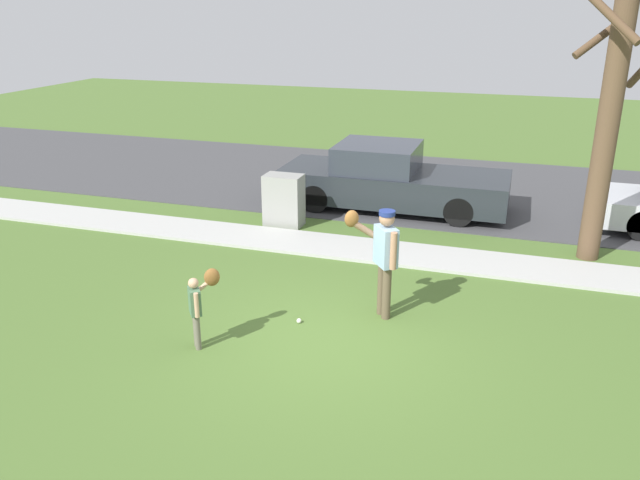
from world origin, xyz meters
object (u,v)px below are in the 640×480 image
object	(u,v)px
baseball	(299,321)
parked_pickup_dark	(390,180)
utility_cabinet	(284,200)
street_tree_near	(612,101)
person_adult	(383,251)
person_child	(199,300)

from	to	relation	value
baseball	parked_pickup_dark	world-z (taller)	parked_pickup_dark
utility_cabinet	street_tree_near	distance (m)	6.57
person_adult	person_child	world-z (taller)	person_adult
parked_pickup_dark	street_tree_near	bearing A→B (deg)	-24.41
person_adult	street_tree_near	xyz separation A→B (m)	(3.20, 3.54, 1.86)
person_child	baseball	bearing A→B (deg)	6.54
person_adult	person_child	xyz separation A→B (m)	(-2.19, -1.66, -0.36)
person_adult	street_tree_near	distance (m)	5.12
person_child	street_tree_near	xyz separation A→B (m)	(5.39, 5.20, 2.22)
person_child	utility_cabinet	xyz separation A→B (m)	(-0.75, 5.20, -0.15)
baseball	parked_pickup_dark	bearing A→B (deg)	89.25
street_tree_near	baseball	bearing A→B (deg)	-136.07
person_adult	parked_pickup_dark	bearing A→B (deg)	-116.83
parked_pickup_dark	baseball	bearing A→B (deg)	-90.75
street_tree_near	parked_pickup_dark	world-z (taller)	street_tree_near
person_child	parked_pickup_dark	world-z (taller)	parked_pickup_dark
utility_cabinet	parked_pickup_dark	xyz separation A→B (m)	(1.90, 1.92, 0.12)
person_adult	person_child	distance (m)	2.77
baseball	utility_cabinet	distance (m)	4.57
utility_cabinet	street_tree_near	xyz separation A→B (m)	(6.13, -0.01, 2.36)
baseball	street_tree_near	size ratio (longest dim) A/B	0.01
person_adult	utility_cabinet	world-z (taller)	person_adult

